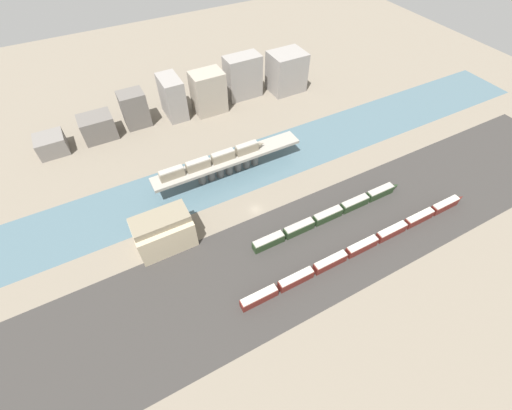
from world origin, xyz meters
TOP-DOWN VIEW (x-y plane):
  - ground_plane at (0.00, 0.00)m, footprint 400.00×400.00m
  - railbed_yard at (0.00, -24.00)m, footprint 280.00×42.00m
  - river_water at (0.00, 23.43)m, footprint 320.00×28.13m
  - bridge at (0.00, 23.43)m, footprint 63.00×7.75m
  - train_on_bridge at (-6.34, 23.43)m, footprint 44.45×2.82m
  - train_yard_near at (24.71, -32.84)m, footprint 95.76×2.66m
  - train_yard_mid at (22.70, -16.18)m, footprint 65.35×3.00m
  - warehouse_building at (-34.32, 1.44)m, footprint 18.98×12.57m
  - city_block_far_left at (-62.45, 72.20)m, footprint 11.95×11.35m
  - city_block_left at (-42.02, 73.33)m, footprint 14.38×11.26m
  - city_block_center at (-24.00, 75.23)m, footprint 11.38×9.81m
  - city_block_right at (-5.56, 74.27)m, footprint 9.03×15.81m
  - city_block_far_right at (11.17, 69.71)m, footprint 15.26×11.35m
  - city_block_tall at (32.23, 74.29)m, footprint 17.95×9.95m
  - city_block_low at (55.32, 69.20)m, footprint 17.89×14.48m

SIDE VIEW (x-z plane):
  - ground_plane at x=0.00m, z-range 0.00..0.00m
  - river_water at x=0.00m, z-range 0.00..0.01m
  - railbed_yard at x=0.00m, z-range 0.00..0.01m
  - train_yard_mid at x=22.70m, z-range -0.04..3.71m
  - train_yard_near at x=24.71m, z-range -0.03..3.73m
  - city_block_far_left at x=-62.45m, z-range 0.00..8.05m
  - city_block_left at x=-42.02m, z-range 0.00..10.93m
  - bridge at x=0.00m, z-range 1.70..9.43m
  - warehouse_building at x=-34.32m, z-range -0.34..13.36m
  - city_block_center at x=-24.00m, z-range 0.00..16.53m
  - city_block_right at x=-5.56m, z-range 0.00..19.38m
  - train_on_bridge at x=-6.34m, z-range 7.69..11.70m
  - city_block_low at x=55.32m, z-range 0.00..20.02m
  - city_block_far_right at x=11.17m, z-range 0.00..20.04m
  - city_block_tall at x=32.23m, z-range 0.00..21.30m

